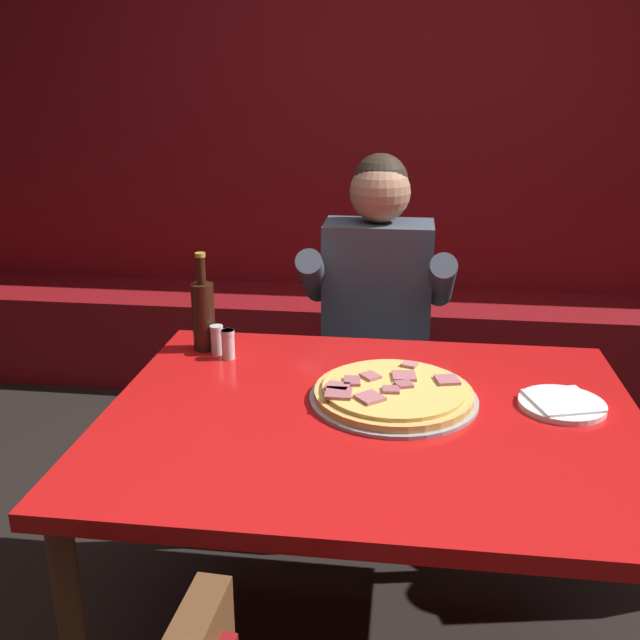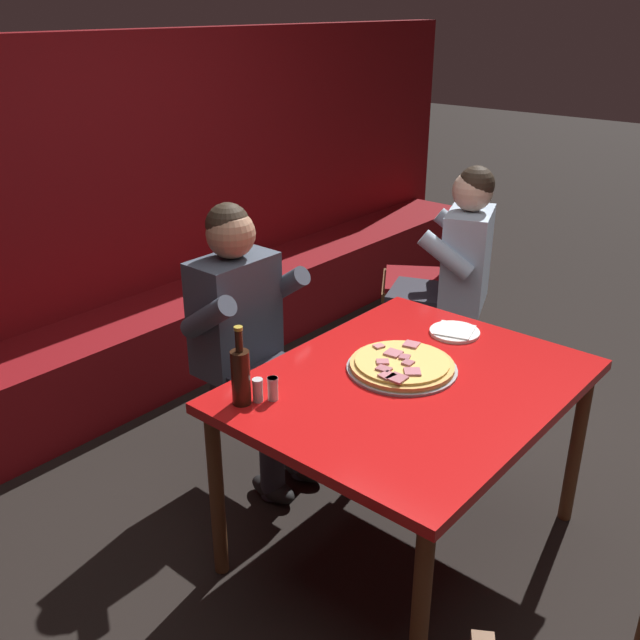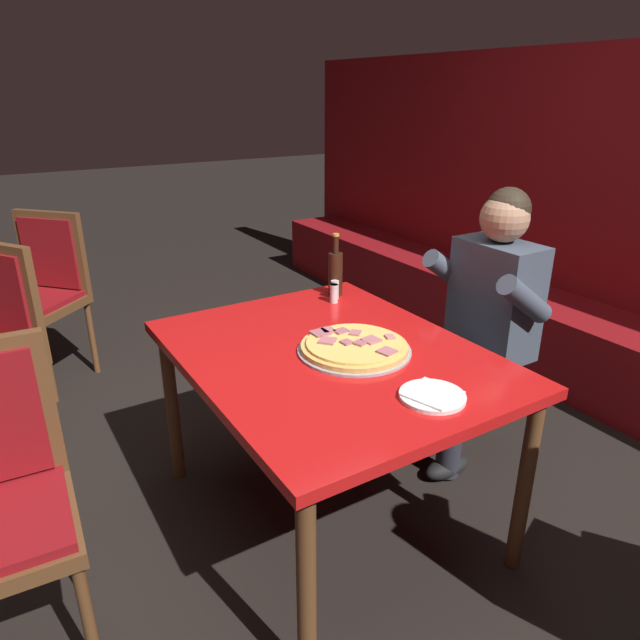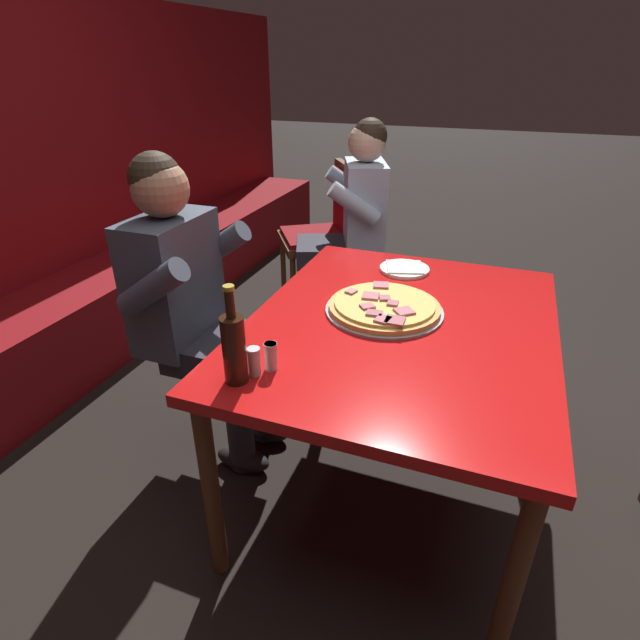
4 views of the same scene
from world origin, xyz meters
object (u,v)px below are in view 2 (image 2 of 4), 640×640
Objects in this scene: beer_bottle at (241,375)px; diner_seated_blue_shirt at (249,334)px; plate_white_paper at (455,332)px; dining_chair_far_left at (434,273)px; shaker_oregano at (273,390)px; diner_standing_companion at (450,270)px; main_dining_table at (410,398)px; shaker_parmesan at (273,390)px; shaker_black_pepper at (258,391)px; pizza at (402,365)px.

diner_seated_blue_shirt is (0.48, 0.46, -0.16)m from beer_bottle.
plate_white_paper is 1.02m from beer_bottle.
dining_chair_far_left is at bearing 35.63° from plate_white_paper.
diner_standing_companion is (1.68, 0.29, -0.09)m from shaker_oregano.
main_dining_table is 0.65m from beer_bottle.
diner_seated_blue_shirt reaches higher than beer_bottle.
dining_chair_far_left is 0.77× the size of diner_standing_companion.
plate_white_paper is 0.91m from shaker_parmesan.
dining_chair_far_left reaches higher than plate_white_paper.
plate_white_paper is at bearing -148.10° from diner_standing_companion.
shaker_oregano is 0.05m from shaker_black_pepper.
diner_standing_companion reaches higher than beer_bottle.
diner_seated_blue_shirt is at bearing 43.65° from beer_bottle.
diner_seated_blue_shirt is at bearing 53.17° from shaker_oregano.
diner_standing_companion is (-0.19, -0.21, 0.12)m from dining_chair_far_left.
shaker_black_pepper is 1.00× the size of shaker_parmesan.
pizza is 0.33× the size of diner_standing_companion.
diner_standing_companion is (1.28, -0.24, 0.00)m from diner_seated_blue_shirt.
shaker_black_pepper is at bearing -166.36° from dining_chair_far_left.
shaker_black_pepper is at bearing 165.65° from plate_white_paper.
pizza is at bearing -83.70° from diner_seated_blue_shirt.
dining_chair_far_left is at bearing -1.17° from diner_seated_blue_shirt.
main_dining_table is 1.01× the size of diner_seated_blue_shirt.
pizza is 4.89× the size of shaker_oregano.
pizza is 0.75m from diner_seated_blue_shirt.
plate_white_paper is at bearing 1.82° from pizza.
dining_chair_far_left is (1.95, 0.43, -0.28)m from beer_bottle.
beer_bottle reaches higher than main_dining_table.
main_dining_table is at bearing -34.37° from shaker_parmesan.
pizza is (0.05, 0.07, 0.09)m from main_dining_table.
plate_white_paper is 2.44× the size of shaker_oregano.
diner_seated_blue_shirt is at bearing 53.07° from shaker_parmesan.
pizza is 0.43× the size of dining_chair_far_left.
main_dining_table is 0.53m from shaker_parmesan.
dining_chair_far_left reaches higher than shaker_black_pepper.
pizza is 1.31m from diner_standing_companion.
shaker_black_pepper is at bearing -35.44° from beer_bottle.
pizza is 0.52m from shaker_parmesan.
shaker_oregano is at bearing 155.38° from pizza.
diner_standing_companion is at bearing 9.70° from shaker_parmesan.
beer_bottle is at bearing 143.20° from shaker_parmesan.
plate_white_paper is at bearing -13.00° from shaker_oregano.
shaker_oregano is 0.66m from diner_seated_blue_shirt.
dining_chair_far_left is at bearing 28.75° from main_dining_table.
dining_chair_far_left is at bearing 14.88° from shaker_oregano.
plate_white_paper is 0.91m from shaker_oregano.
diner_seated_blue_shirt is (-0.03, 0.82, 0.03)m from main_dining_table.
dining_chair_far_left is at bearing 27.19° from pizza.
main_dining_table is 1.01× the size of diner_standing_companion.
main_dining_table is at bearing -155.11° from diner_standing_companion.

